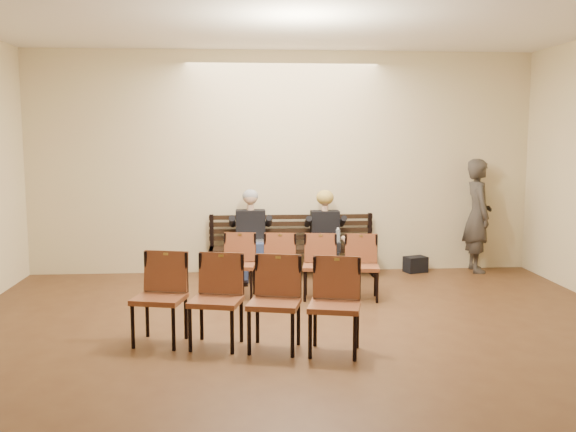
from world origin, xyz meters
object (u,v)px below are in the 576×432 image
object	(u,v)px
seated_man	(251,235)
laptop	(252,242)
seated_woman	(326,237)
passerby	(478,207)
water_bottle	(338,244)
bag	(415,264)
chair_row_front	(299,267)
chair_row_back	(245,303)
bench	(292,261)

from	to	relation	value
seated_man	laptop	size ratio (longest dim) A/B	3.93
seated_woman	passerby	bearing A→B (deg)	5.06
water_bottle	bag	distance (m)	1.49
water_bottle	bag	world-z (taller)	water_bottle
bag	laptop	bearing A→B (deg)	-172.58
chair_row_front	chair_row_back	xyz separation A→B (m)	(-0.75, -1.99, 0.05)
bench	chair_row_back	size ratio (longest dim) A/B	1.11
bench	seated_man	xyz separation A→B (m)	(-0.65, -0.12, 0.45)
bag	passerby	distance (m)	1.35
bench	laptop	world-z (taller)	laptop
passerby	chair_row_back	size ratio (longest dim) A/B	0.89
laptop	passerby	world-z (taller)	passerby
bench	bag	distance (m)	2.00
chair_row_front	chair_row_back	bearing A→B (deg)	-102.67
laptop	chair_row_front	world-z (taller)	chair_row_front
bag	seated_man	bearing A→B (deg)	-175.24
seated_woman	water_bottle	bearing A→B (deg)	-60.22
bench	seated_man	distance (m)	0.80
seated_woman	bag	bearing A→B (deg)	8.41
passerby	laptop	bearing A→B (deg)	99.49
chair_row_back	seated_woman	bearing A→B (deg)	82.54
water_bottle	chair_row_front	world-z (taller)	chair_row_front
bench	laptop	distance (m)	0.76
bench	passerby	distance (m)	3.10
laptop	bag	world-z (taller)	laptop
bench	water_bottle	bearing A→B (deg)	-30.42
laptop	passerby	distance (m)	3.67
seated_woman	bag	size ratio (longest dim) A/B	3.68
water_bottle	passerby	xyz separation A→B (m)	(2.33, 0.49, 0.48)
laptop	water_bottle	distance (m)	1.30
passerby	chair_row_back	bearing A→B (deg)	137.14
seated_woman	laptop	bearing A→B (deg)	-173.87
bag	chair_row_back	world-z (taller)	chair_row_back
seated_woman	bag	world-z (taller)	seated_woman
seated_man	chair_row_front	xyz separation A→B (m)	(0.63, -1.30, -0.24)
seated_man	chair_row_front	distance (m)	1.46
chair_row_front	bench	bearing A→B (deg)	97.04
bench	chair_row_front	xyz separation A→B (m)	(-0.02, -1.42, 0.21)
bench	passerby	world-z (taller)	passerby
bench	water_bottle	world-z (taller)	water_bottle
laptop	chair_row_back	world-z (taller)	chair_row_back
laptop	chair_row_back	bearing A→B (deg)	-94.22
seated_man	passerby	xyz separation A→B (m)	(3.64, 0.22, 0.37)
seated_man	seated_woman	size ratio (longest dim) A/B	1.07
seated_man	laptop	bearing A→B (deg)	-80.22
seated_woman	passerby	distance (m)	2.53
seated_man	passerby	bearing A→B (deg)	3.46
bench	seated_man	bearing A→B (deg)	-169.58
bag	water_bottle	bearing A→B (deg)	-160.01
bag	chair_row_back	distance (m)	4.48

